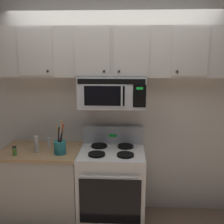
{
  "coord_description": "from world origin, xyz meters",
  "views": [
    {
      "loc": [
        0.17,
        -2.53,
        2.01
      ],
      "look_at": [
        0.0,
        0.49,
        1.35
      ],
      "focal_mm": 43.19,
      "sensor_mm": 36.0,
      "label": 1
    }
  ],
  "objects_px": {
    "over_range_microwave": "(112,92)",
    "salt_shaker": "(49,142)",
    "stove_range": "(112,185)",
    "pepper_mill": "(36,144)",
    "utensil_crock_teal": "(60,145)",
    "spice_jar": "(15,151)"
  },
  "relations": [
    {
      "from": "pepper_mill",
      "to": "spice_jar",
      "type": "bearing_deg",
      "value": -153.47
    },
    {
      "from": "over_range_microwave",
      "to": "utensil_crock_teal",
      "type": "distance_m",
      "value": 0.85
    },
    {
      "from": "over_range_microwave",
      "to": "salt_shaker",
      "type": "bearing_deg",
      "value": -179.53
    },
    {
      "from": "over_range_microwave",
      "to": "spice_jar",
      "type": "height_order",
      "value": "over_range_microwave"
    },
    {
      "from": "pepper_mill",
      "to": "spice_jar",
      "type": "xyz_separation_m",
      "value": [
        -0.21,
        -0.11,
        -0.04
      ]
    },
    {
      "from": "over_range_microwave",
      "to": "stove_range",
      "type": "bearing_deg",
      "value": -89.86
    },
    {
      "from": "utensil_crock_teal",
      "to": "pepper_mill",
      "type": "bearing_deg",
      "value": 173.84
    },
    {
      "from": "stove_range",
      "to": "over_range_microwave",
      "type": "xyz_separation_m",
      "value": [
        -0.0,
        0.12,
        1.11
      ]
    },
    {
      "from": "salt_shaker",
      "to": "spice_jar",
      "type": "bearing_deg",
      "value": -134.44
    },
    {
      "from": "utensil_crock_teal",
      "to": "spice_jar",
      "type": "relative_size",
      "value": 3.74
    },
    {
      "from": "over_range_microwave",
      "to": "spice_jar",
      "type": "distance_m",
      "value": 1.28
    },
    {
      "from": "utensil_crock_teal",
      "to": "pepper_mill",
      "type": "distance_m",
      "value": 0.28
    },
    {
      "from": "spice_jar",
      "to": "over_range_microwave",
      "type": "bearing_deg",
      "value": 16.2
    },
    {
      "from": "spice_jar",
      "to": "utensil_crock_teal",
      "type": "bearing_deg",
      "value": 8.74
    },
    {
      "from": "over_range_microwave",
      "to": "utensil_crock_teal",
      "type": "relative_size",
      "value": 1.92
    },
    {
      "from": "salt_shaker",
      "to": "pepper_mill",
      "type": "height_order",
      "value": "pepper_mill"
    },
    {
      "from": "stove_range",
      "to": "spice_jar",
      "type": "distance_m",
      "value": 1.19
    },
    {
      "from": "salt_shaker",
      "to": "utensil_crock_teal",
      "type": "bearing_deg",
      "value": -49.38
    },
    {
      "from": "over_range_microwave",
      "to": "spice_jar",
      "type": "bearing_deg",
      "value": -163.8
    },
    {
      "from": "stove_range",
      "to": "salt_shaker",
      "type": "xyz_separation_m",
      "value": [
        -0.77,
        0.11,
        0.49
      ]
    },
    {
      "from": "salt_shaker",
      "to": "pepper_mill",
      "type": "relative_size",
      "value": 0.57
    },
    {
      "from": "over_range_microwave",
      "to": "salt_shaker",
      "type": "distance_m",
      "value": 0.99
    }
  ]
}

